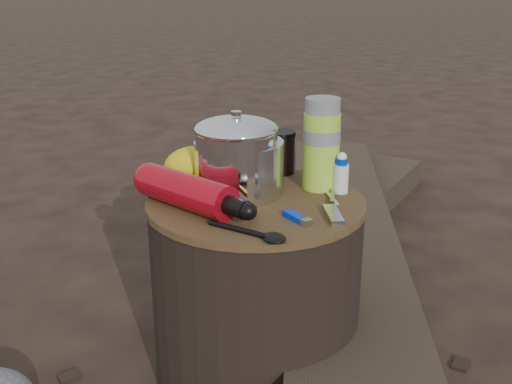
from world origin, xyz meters
name	(u,v)px	position (x,y,z in m)	size (l,w,h in m)	color
ground	(256,369)	(0.00, 0.00, 0.00)	(60.00, 60.00, 0.00)	black
stump	(256,288)	(0.00, 0.00, 0.23)	(0.50, 0.50, 0.46)	black
log_main	(341,242)	(0.53, 0.41, 0.08)	(0.33, 1.98, 0.17)	#32281D
log_small	(341,212)	(0.72, 0.69, 0.06)	(0.25, 1.35, 0.11)	#32281D
foil_windscreen	(239,167)	(-0.01, 0.06, 0.52)	(0.21, 0.21, 0.13)	silver
camping_pot	(237,156)	(-0.03, 0.05, 0.56)	(0.19, 0.19, 0.19)	silver
fuel_bottle	(187,191)	(-0.16, 0.02, 0.50)	(0.08, 0.33, 0.08)	#AA0A17
thermos	(321,144)	(0.18, 0.01, 0.57)	(0.09, 0.09, 0.22)	#A0D334
travel_mug	(281,152)	(0.15, 0.15, 0.52)	(0.07, 0.07, 0.11)	black
stuff_sack	(193,167)	(-0.09, 0.16, 0.51)	(0.14, 0.12, 0.10)	gold
food_pouch	(234,154)	(0.01, 0.15, 0.53)	(0.11, 0.02, 0.14)	#0B1646
lighter	(295,217)	(0.02, -0.15, 0.47)	(0.02, 0.08, 0.01)	#002ECB
multitool	(333,215)	(0.10, -0.18, 0.47)	(0.03, 0.10, 0.01)	#B8B8BD
pot_grabber	(330,196)	(0.16, -0.07, 0.47)	(0.03, 0.12, 0.01)	#B8B8BD
spork	(240,229)	(-0.11, -0.15, 0.47)	(0.04, 0.17, 0.01)	black
squeeze_bottle	(341,175)	(0.20, -0.04, 0.50)	(0.04, 0.04, 0.09)	silver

